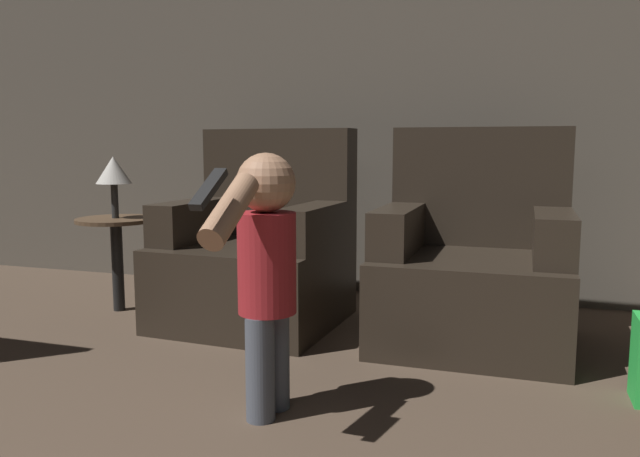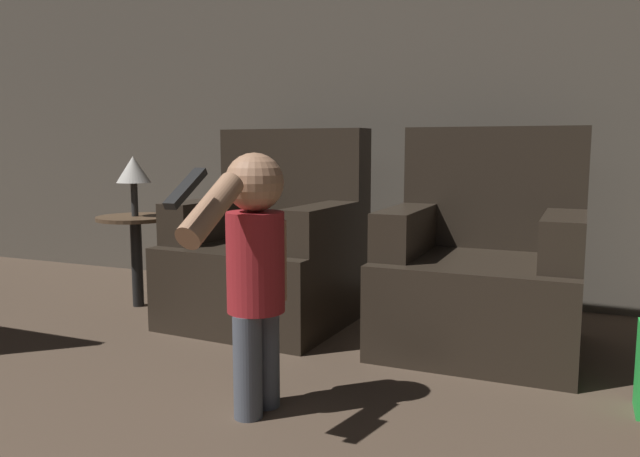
# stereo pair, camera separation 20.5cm
# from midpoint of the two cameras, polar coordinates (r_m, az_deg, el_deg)

# --- Properties ---
(wall_back) EXTENTS (8.40, 0.05, 2.60)m
(wall_back) POSITION_cam_midpoint_polar(r_m,az_deg,el_deg) (3.68, 8.65, 14.26)
(wall_back) COLOR #51493F
(wall_back) RESTS_ON ground_plane
(armchair_left) EXTENTS (0.85, 0.82, 0.95)m
(armchair_left) POSITION_cam_midpoint_polar(r_m,az_deg,el_deg) (3.11, -2.67, -2.43)
(armchair_left) COLOR black
(armchair_left) RESTS_ON ground_plane
(armchair_right) EXTENTS (0.82, 0.78, 0.95)m
(armchair_right) POSITION_cam_midpoint_polar(r_m,az_deg,el_deg) (2.83, 16.68, -3.74)
(armchair_right) COLOR black
(armchair_right) RESTS_ON ground_plane
(person_toddler) EXTENTS (0.19, 0.58, 0.85)m
(person_toddler) POSITION_cam_midpoint_polar(r_m,az_deg,el_deg) (1.98, -3.10, -3.13)
(person_toddler) COLOR #474C56
(person_toddler) RESTS_ON ground_plane
(side_table) EXTENTS (0.41, 0.41, 0.49)m
(side_table) POSITION_cam_midpoint_polar(r_m,az_deg,el_deg) (3.46, -14.88, -0.45)
(side_table) COLOR black
(side_table) RESTS_ON ground_plane
(lamp) EXTENTS (0.18, 0.18, 0.32)m
(lamp) POSITION_cam_midpoint_polar(r_m,az_deg,el_deg) (3.43, -15.07, 5.11)
(lamp) COLOR #262626
(lamp) RESTS_ON side_table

